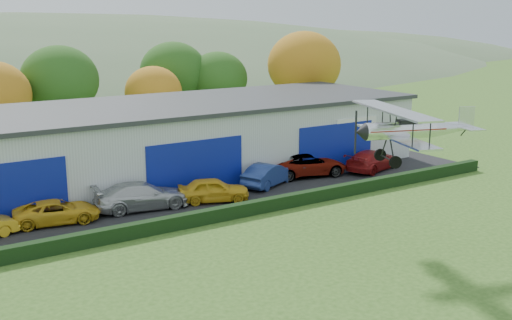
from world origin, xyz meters
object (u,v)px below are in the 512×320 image
car_3 (142,196)px  car_6 (307,165)px  car_2 (57,212)px  hangar (158,140)px  car_5 (268,174)px  car_7 (373,160)px  biplane (410,128)px  car_4 (213,190)px

car_3 → car_6: car_3 is taller
car_2 → car_6: bearing=-77.3°
hangar → car_5: (5.12, -7.01, -1.82)m
hangar → car_7: hangar is taller
hangar → car_2: bearing=-142.8°
car_2 → car_5: car_5 is taller
hangar → car_5: 8.87m
car_7 → biplane: biplane is taller
hangar → car_4: 8.55m
biplane → car_4: bearing=129.5°
car_4 → hangar: bearing=21.6°
car_3 → car_4: 4.54m
car_3 → car_4: size_ratio=1.27×
hangar → biplane: 21.17m
car_3 → hangar: bearing=-23.5°
car_3 → car_5: bearing=-80.4°
car_3 → car_6: 13.48m
car_3 → car_5: (9.55, 0.36, -0.05)m
car_6 → biplane: (-4.50, -14.06, 5.28)m
car_6 → car_7: car_6 is taller
car_2 → car_4: (9.50, -1.13, 0.11)m
car_2 → car_7: (23.76, -0.46, 0.11)m
car_3 → car_4: (4.43, -0.98, -0.07)m
car_2 → biplane: biplane is taller
car_2 → car_7: bearing=-81.2°
car_7 → biplane: bearing=126.2°
car_3 → car_5: car_3 is taller
car_6 → hangar: bearing=66.7°
car_3 → car_7: size_ratio=1.08×
hangar → car_4: hangar is taller
hangar → biplane: (4.52, -20.39, 3.49)m
car_4 → biplane: 13.92m
car_7 → biplane: size_ratio=0.73×
car_7 → car_5: bearing=69.5°
car_3 → biplane: size_ratio=0.79×
hangar → car_5: hangar is taller
car_7 → car_2: bearing=72.6°
car_7 → biplane: 16.88m
car_2 → car_7: size_ratio=0.89×
car_3 → biplane: biplane is taller
car_5 → car_6: car_6 is taller
car_4 → car_6: car_6 is taller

